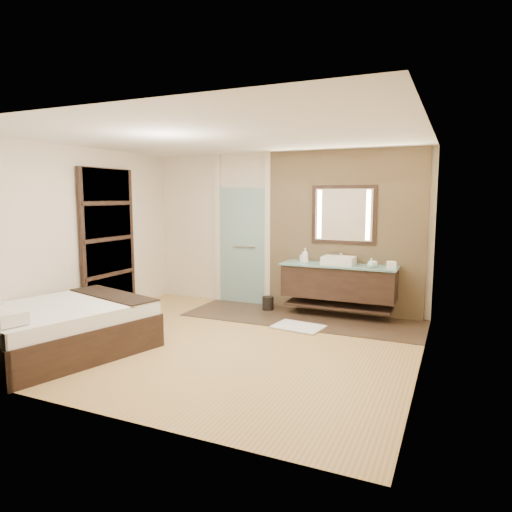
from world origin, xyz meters
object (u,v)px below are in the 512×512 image
at_px(vanity, 338,282).
at_px(bed, 62,328).
at_px(mirror_unit, 344,215).
at_px(waste_bin, 268,303).

relative_size(vanity, bed, 0.80).
height_order(mirror_unit, waste_bin, mirror_unit).
xyz_separation_m(mirror_unit, bed, (-2.75, -3.31, -1.34)).
distance_m(vanity, waste_bin, 1.29).
bearing_deg(bed, vanity, 64.32).
bearing_deg(waste_bin, mirror_unit, 14.33).
relative_size(vanity, mirror_unit, 1.75).
distance_m(vanity, mirror_unit, 1.10).
distance_m(mirror_unit, bed, 4.51).
xyz_separation_m(vanity, bed, (-2.75, -3.08, -0.27)).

